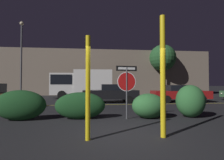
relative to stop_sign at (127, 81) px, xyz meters
name	(u,v)px	position (x,y,z in m)	size (l,w,h in m)	color
ground_plane	(123,133)	(-0.52, -2.08, -1.61)	(260.00, 260.00, 0.00)	black
road_center_stripe	(105,105)	(-0.52, 5.32, -1.60)	(33.12, 0.12, 0.01)	gold
stop_sign	(127,81)	(0.00, 0.00, 0.00)	(0.93, 0.15, 2.28)	#4C4C51
yellow_pole_left	(88,88)	(-1.58, -2.66, -0.21)	(0.13, 0.13, 2.79)	yellow
yellow_pole_right	(163,76)	(0.52, -2.64, 0.12)	(0.15, 0.15, 3.44)	yellow
hedge_bush_0	(20,105)	(-4.42, 0.21, -0.98)	(2.09, 0.87, 1.25)	#19421E
hedge_bush_1	(80,106)	(-1.97, 0.19, -1.03)	(2.12, 0.74, 1.15)	#19421E
hedge_bush_2	(149,106)	(1.00, 0.10, -1.07)	(1.48, 1.18, 1.08)	#2D6633
hedge_bush_3	(190,101)	(2.95, 0.10, -0.88)	(1.29, 1.17, 1.45)	#2D6633
passing_car_2	(111,93)	(0.02, 6.83, -0.86)	(4.52, 1.84, 1.48)	black
passing_car_3	(180,93)	(5.85, 6.62, -0.89)	(4.83, 2.03, 1.41)	maroon
delivery_truck	(81,83)	(-2.67, 11.61, 0.05)	(6.43, 2.75, 2.99)	silver
street_lamp	(21,54)	(-8.50, 10.77, 2.92)	(0.37, 0.37, 7.73)	#4C4C51
tree_0	(163,58)	(8.08, 15.53, 3.48)	(3.58, 3.58, 6.91)	#422D1E
building_backdrop	(107,73)	(0.72, 18.60, 1.54)	(29.46, 4.41, 6.29)	#7A6B5B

